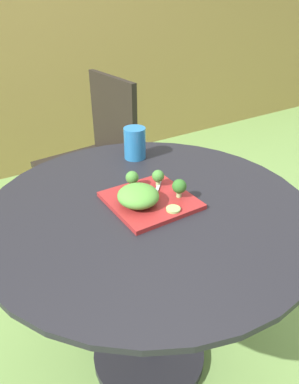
# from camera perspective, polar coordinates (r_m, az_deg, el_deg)

# --- Properties ---
(ground_plane) EXTENTS (12.00, 12.00, 0.00)m
(ground_plane) POSITION_cam_1_polar(r_m,az_deg,el_deg) (1.57, -0.10, -25.10)
(ground_plane) COLOR #70994C
(bamboo_fence) EXTENTS (8.00, 0.08, 1.34)m
(bamboo_fence) POSITION_cam_1_polar(r_m,az_deg,el_deg) (2.80, -22.69, 15.34)
(bamboo_fence) COLOR #A8894C
(bamboo_fence) RESTS_ON ground_plane
(patio_table) EXTENTS (0.98, 0.98, 0.73)m
(patio_table) POSITION_cam_1_polar(r_m,az_deg,el_deg) (1.20, -0.12, -11.63)
(patio_table) COLOR black
(patio_table) RESTS_ON ground_plane
(patio_chair) EXTENTS (0.47, 0.47, 0.90)m
(patio_chair) POSITION_cam_1_polar(r_m,az_deg,el_deg) (1.96, -8.45, 7.04)
(patio_chair) COLOR black
(patio_chair) RESTS_ON ground_plane
(salad_plate) EXTENTS (0.24, 0.24, 0.01)m
(salad_plate) POSITION_cam_1_polar(r_m,az_deg,el_deg) (1.06, 0.13, -1.37)
(salad_plate) COLOR maroon
(salad_plate) RESTS_ON patio_table
(drinking_glass) EXTENTS (0.08, 0.08, 0.12)m
(drinking_glass) POSITION_cam_1_polar(r_m,az_deg,el_deg) (1.33, -2.41, 7.71)
(drinking_glass) COLOR #236BA8
(drinking_glass) RESTS_ON patio_table
(fork) EXTENTS (0.12, 0.12, 0.00)m
(fork) POSITION_cam_1_polar(r_m,az_deg,el_deg) (1.08, 1.10, -0.01)
(fork) COLOR silver
(fork) RESTS_ON salad_plate
(lettuce_mound) EXTENTS (0.12, 0.12, 0.06)m
(lettuce_mound) POSITION_cam_1_polar(r_m,az_deg,el_deg) (1.01, -1.74, -0.71)
(lettuce_mound) COLOR #519338
(lettuce_mound) RESTS_ON salad_plate
(broccoli_floret_0) EXTENTS (0.04, 0.04, 0.06)m
(broccoli_floret_0) POSITION_cam_1_polar(r_m,az_deg,el_deg) (1.05, 4.88, 0.88)
(broccoli_floret_0) COLOR #99B770
(broccoli_floret_0) RESTS_ON salad_plate
(broccoli_floret_1) EXTENTS (0.04, 0.04, 0.06)m
(broccoli_floret_1) POSITION_cam_1_polar(r_m,az_deg,el_deg) (1.10, -2.92, 2.30)
(broccoli_floret_1) COLOR #99B770
(broccoli_floret_1) RESTS_ON salad_plate
(broccoli_floret_2) EXTENTS (0.04, 0.04, 0.05)m
(broccoli_floret_2) POSITION_cam_1_polar(r_m,az_deg,el_deg) (1.11, 1.40, 2.57)
(broccoli_floret_2) COLOR #99B770
(broccoli_floret_2) RESTS_ON salad_plate
(cucumber_slice_0) EXTENTS (0.04, 0.04, 0.01)m
(cucumber_slice_0) POSITION_cam_1_polar(r_m,az_deg,el_deg) (1.00, 3.90, -2.80)
(cucumber_slice_0) COLOR #8EB766
(cucumber_slice_0) RESTS_ON salad_plate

